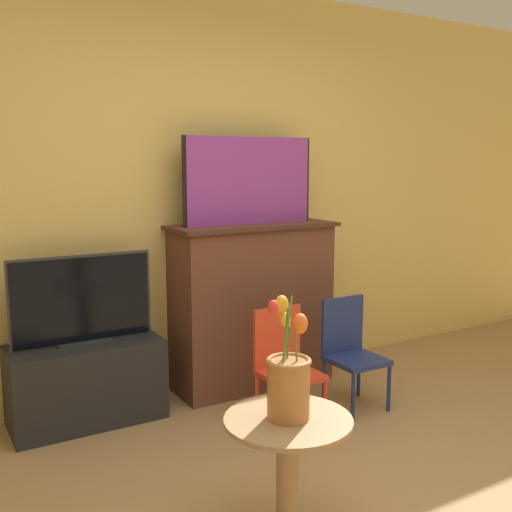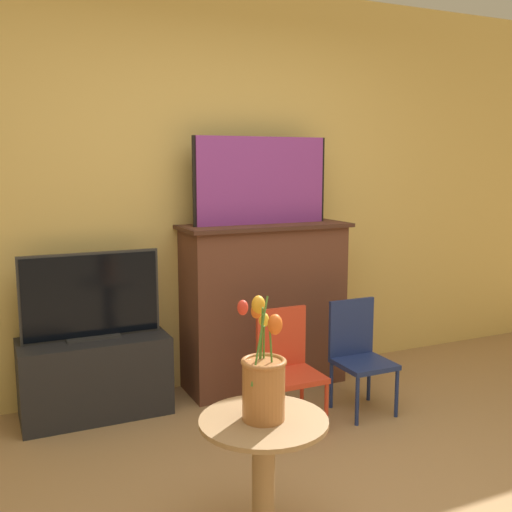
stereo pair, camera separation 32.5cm
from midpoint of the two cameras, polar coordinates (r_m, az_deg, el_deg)
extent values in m
cube|color=#E0BC66|center=(4.05, -9.49, 6.15)|extent=(8.00, 0.06, 2.70)
cube|color=brown|center=(4.13, -2.63, -4.75)|extent=(1.09, 0.40, 1.13)
cube|color=#43271C|center=(4.02, -2.62, 2.87)|extent=(1.15, 0.44, 0.02)
cube|color=black|center=(4.01, -3.00, 7.17)|extent=(0.96, 0.02, 0.58)
cube|color=purple|center=(4.00, -2.92, 7.17)|extent=(0.92, 0.02, 0.58)
cube|color=#232326|center=(3.81, -18.28, -11.40)|extent=(0.88, 0.41, 0.48)
cube|color=#2D2D2D|center=(3.74, -18.47, -7.80)|extent=(0.32, 0.12, 0.02)
cube|color=#2D2D2D|center=(3.68, -18.69, -3.96)|extent=(0.82, 0.02, 0.52)
cube|color=black|center=(3.67, -18.66, -3.99)|extent=(0.79, 0.02, 0.49)
cylinder|color=red|center=(3.42, -0.19, -15.04)|extent=(0.02, 0.02, 0.30)
cylinder|color=red|center=(3.56, 3.91, -14.05)|extent=(0.02, 0.02, 0.30)
cylinder|color=red|center=(3.65, -2.53, -13.45)|extent=(0.02, 0.02, 0.30)
cylinder|color=red|center=(3.78, 1.39, -12.62)|extent=(0.02, 0.02, 0.30)
cube|color=red|center=(3.54, 0.65, -11.32)|extent=(0.32, 0.32, 0.03)
cube|color=red|center=(3.60, -0.58, -7.71)|extent=(0.32, 0.02, 0.36)
cylinder|color=navy|center=(3.69, 6.68, -13.27)|extent=(0.02, 0.02, 0.30)
cylinder|color=navy|center=(3.85, 10.15, -12.33)|extent=(0.02, 0.02, 0.30)
cylinder|color=navy|center=(3.90, 4.08, -11.95)|extent=(0.02, 0.02, 0.30)
cylinder|color=navy|center=(4.06, 7.47, -11.15)|extent=(0.02, 0.02, 0.30)
cube|color=navy|center=(3.82, 7.14, -9.86)|extent=(0.32, 0.32, 0.03)
cube|color=navy|center=(3.87, 5.85, -6.55)|extent=(0.32, 0.02, 0.36)
cylinder|color=#99754C|center=(2.58, -0.81, -20.83)|extent=(0.09, 0.09, 0.51)
cylinder|color=#99754C|center=(2.46, -0.82, -15.46)|extent=(0.52, 0.52, 0.02)
cylinder|color=#AD6B38|center=(2.41, -0.83, -12.69)|extent=(0.17, 0.17, 0.24)
torus|color=#AD6B38|center=(2.37, -0.84, -10.03)|extent=(0.18, 0.18, 0.02)
cylinder|color=#477A2D|center=(2.39, -0.89, -9.02)|extent=(0.04, 0.08, 0.23)
ellipsoid|color=gold|center=(2.43, -1.02, -6.12)|extent=(0.04, 0.04, 0.06)
cylinder|color=#477A2D|center=(2.36, -0.11, -9.25)|extent=(0.02, 0.02, 0.24)
ellipsoid|color=orange|center=(2.33, 0.24, -6.51)|extent=(0.06, 0.06, 0.08)
cylinder|color=#477A2D|center=(2.38, -1.18, -8.60)|extent=(0.01, 0.05, 0.27)
ellipsoid|color=orange|center=(2.38, -1.67, -5.26)|extent=(0.04, 0.04, 0.06)
cylinder|color=#477A2D|center=(2.38, -1.13, -8.32)|extent=(0.01, 0.04, 0.30)
ellipsoid|color=orange|center=(2.37, -1.47, -4.70)|extent=(0.05, 0.05, 0.08)
cylinder|color=#477A2D|center=(2.32, -1.18, -8.09)|extent=(0.10, 0.07, 0.33)
ellipsoid|color=red|center=(2.18, -2.63, -4.98)|extent=(0.04, 0.04, 0.06)
camera|label=1|loc=(0.16, -92.86, -0.45)|focal=42.00mm
camera|label=2|loc=(0.16, 87.14, 0.45)|focal=42.00mm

